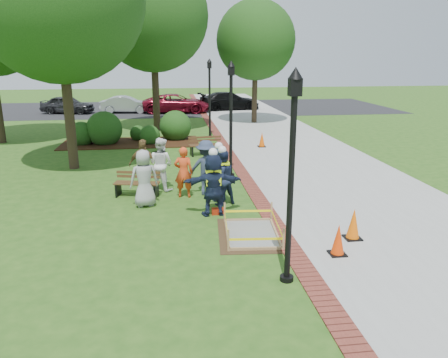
{
  "coord_description": "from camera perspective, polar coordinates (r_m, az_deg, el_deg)",
  "views": [
    {
      "loc": [
        -1.06,
        -10.8,
        4.48
      ],
      "look_at": [
        0.5,
        1.2,
        1.0
      ],
      "focal_mm": 35.0,
      "sensor_mm": 36.0,
      "label": 1
    }
  ],
  "objects": [
    {
      "name": "parked_car_c",
      "position": [
        35.14,
        -6.18,
        8.61
      ],
      "size": [
        2.42,
        5.0,
        1.59
      ],
      "primitive_type": "imported",
      "rotation": [
        0.0,
        0.0,
        1.51
      ],
      "color": "maroon",
      "rests_on": "ground"
    },
    {
      "name": "cone_front",
      "position": [
        10.42,
        14.69,
        -7.77
      ],
      "size": [
        0.38,
        0.38,
        0.75
      ],
      "color": "black",
      "rests_on": "ground"
    },
    {
      "name": "lamp_near",
      "position": [
        8.38,
        8.83,
        2.05
      ],
      "size": [
        0.28,
        0.28,
        4.26
      ],
      "color": "black",
      "rests_on": "ground"
    },
    {
      "name": "parked_car_d",
      "position": [
        36.83,
        0.68,
        9.04
      ],
      "size": [
        2.83,
        5.14,
        1.59
      ],
      "primitive_type": "imported",
      "rotation": [
        0.0,
        0.0,
        1.72
      ],
      "color": "black",
      "rests_on": "ground"
    },
    {
      "name": "casual_person_c",
      "position": [
        14.88,
        -8.23,
        1.94
      ],
      "size": [
        0.68,
        0.64,
        1.8
      ],
      "color": "white",
      "rests_on": "ground"
    },
    {
      "name": "shrub_b",
      "position": [
        23.44,
        -15.23,
        4.45
      ],
      "size": [
        1.82,
        1.82,
        1.82
      ],
      "primitive_type": "sphere",
      "color": "#183E11",
      "rests_on": "ground"
    },
    {
      "name": "casual_person_e",
      "position": [
        14.23,
        -2.34,
        1.47
      ],
      "size": [
        0.63,
        0.46,
        1.81
      ],
      "color": "#2F3A53",
      "rests_on": "ground"
    },
    {
      "name": "sidewalk",
      "position": [
        22.12,
        8.67,
        4.19
      ],
      "size": [
        6.0,
        60.0,
        0.02
      ],
      "primitive_type": "cube",
      "color": "#9E9E99",
      "rests_on": "ground"
    },
    {
      "name": "parking_lot",
      "position": [
        38.08,
        -5.84,
        9.2
      ],
      "size": [
        36.0,
        12.0,
        0.01
      ],
      "primitive_type": "cube",
      "color": "black",
      "rests_on": "ground"
    },
    {
      "name": "tree_back",
      "position": [
        26.84,
        -9.33,
        20.36
      ],
      "size": [
        6.4,
        6.4,
        9.81
      ],
      "color": "#3D2D1E",
      "rests_on": "ground"
    },
    {
      "name": "shrub_d",
      "position": [
        23.94,
        -6.31,
        5.15
      ],
      "size": [
        1.7,
        1.7,
        1.7
      ],
      "primitive_type": "sphere",
      "color": "#183E11",
      "rests_on": "ground"
    },
    {
      "name": "casual_person_d",
      "position": [
        14.93,
        -10.4,
        1.8
      ],
      "size": [
        0.63,
        0.48,
        1.75
      ],
      "color": "brown",
      "rests_on": "ground"
    },
    {
      "name": "hivis_worker_b",
      "position": [
        13.6,
        -0.68,
        0.92
      ],
      "size": [
        0.64,
        0.52,
        1.88
      ],
      "color": "#171D3C",
      "rests_on": "ground"
    },
    {
      "name": "mulch_bed",
      "position": [
        23.32,
        -12.08,
        4.65
      ],
      "size": [
        7.0,
        3.0,
        0.05
      ],
      "primitive_type": "cube",
      "color": "#381E0F",
      "rests_on": "ground"
    },
    {
      "name": "brick_edging",
      "position": [
        21.46,
        0.28,
        4.02
      ],
      "size": [
        0.5,
        60.0,
        0.03
      ],
      "primitive_type": "cube",
      "color": "maroon",
      "rests_on": "ground"
    },
    {
      "name": "bench_near",
      "position": [
        14.48,
        -11.27,
        -1.26
      ],
      "size": [
        1.53,
        0.8,
        0.79
      ],
      "color": "brown",
      "rests_on": "ground"
    },
    {
      "name": "lamp_mid",
      "position": [
        16.1,
        0.91,
        8.9
      ],
      "size": [
        0.28,
        0.28,
        4.26
      ],
      "color": "black",
      "rests_on": "ground"
    },
    {
      "name": "casual_person_b",
      "position": [
        14.01,
        -5.3,
        0.87
      ],
      "size": [
        0.58,
        0.42,
        1.66
      ],
      "color": "#E7441B",
      "rests_on": "ground"
    },
    {
      "name": "parked_car_a",
      "position": [
        36.55,
        -19.67,
        8.07
      ],
      "size": [
        2.91,
        4.88,
        1.49
      ],
      "primitive_type": "imported",
      "rotation": [
        0.0,
        0.0,
        1.36
      ],
      "color": "#2B2A2D",
      "rests_on": "ground"
    },
    {
      "name": "cone_back",
      "position": [
        11.37,
        16.55,
        -5.74
      ],
      "size": [
        0.41,
        0.41,
        0.81
      ],
      "color": "black",
      "rests_on": "ground"
    },
    {
      "name": "wet_concrete_pad",
      "position": [
        11.24,
        3.64,
        -6.18
      ],
      "size": [
        1.89,
        2.43,
        0.55
      ],
      "color": "#47331E",
      "rests_on": "ground"
    },
    {
      "name": "parked_car_b",
      "position": [
        35.64,
        -12.58,
        8.43
      ],
      "size": [
        2.15,
        4.47,
        1.42
      ],
      "primitive_type": "imported",
      "rotation": [
        0.0,
        0.0,
        1.51
      ],
      "color": "#A8A9AE",
      "rests_on": "ground"
    },
    {
      "name": "shrub_a",
      "position": [
        23.55,
        -18.02,
        4.28
      ],
      "size": [
        1.28,
        1.28,
        1.28
      ],
      "primitive_type": "sphere",
      "color": "#183E11",
      "rests_on": "ground"
    },
    {
      "name": "casual_person_a",
      "position": [
        13.34,
        -10.4,
        0.09
      ],
      "size": [
        0.63,
        0.48,
        1.75
      ],
      "color": "#9B9B9B",
      "rests_on": "ground"
    },
    {
      "name": "tree_right",
      "position": [
        29.56,
        4.15,
        17.62
      ],
      "size": [
        5.1,
        5.1,
        7.88
      ],
      "color": "#3D2D1E",
      "rests_on": "ground"
    },
    {
      "name": "ground",
      "position": [
        11.74,
        -1.67,
        -6.39
      ],
      "size": [
        100.0,
        100.0,
        0.0
      ],
      "primitive_type": "plane",
      "color": "#285116",
      "rests_on": "ground"
    },
    {
      "name": "cone_far",
      "position": [
        21.83,
        4.97,
        5.09
      ],
      "size": [
        0.38,
        0.38,
        0.75
      ],
      "color": "black",
      "rests_on": "ground"
    },
    {
      "name": "bench_far",
      "position": [
        20.09,
        -2.37,
        3.91
      ],
      "size": [
        1.59,
        0.71,
        0.83
      ],
      "color": "brown",
      "rests_on": "ground"
    },
    {
      "name": "shrub_e",
      "position": [
        24.09,
        -11.12,
        5.01
      ],
      "size": [
        0.87,
        0.87,
        0.87
      ],
      "primitive_type": "sphere",
      "color": "#183E11",
      "rests_on": "ground"
    },
    {
      "name": "hivis_worker_c",
      "position": [
        13.24,
        -0.24,
        0.43
      ],
      "size": [
        0.63,
        0.53,
        1.84
      ],
      "color": "#1C2A49",
      "rests_on": "ground"
    },
    {
      "name": "shrub_c",
      "position": [
        22.93,
        -9.61,
        4.54
      ],
      "size": [
        1.05,
        1.05,
        1.05
      ],
      "primitive_type": "sphere",
      "color": "#183E11",
      "rests_on": "ground"
    },
    {
      "name": "lamp_far",
      "position": [
        24.0,
        -1.89,
        11.24
      ],
      "size": [
        0.28,
        0.28,
        4.26
      ],
      "color": "black",
      "rests_on": "ground"
    },
    {
      "name": "toolbox",
      "position": [
        12.67,
        -0.8,
        -4.23
      ],
      "size": [
        0.36,
        0.21,
        0.18
      ],
      "primitive_type": "cube",
      "rotation": [
        0.0,
        0.0,
        -0.03
      ],
      "color": "#A9230D",
      "rests_on": "ground"
    },
    {
      "name": "hivis_worker_a",
      "position": [
        12.36,
        -1.4,
        -0.46
      ],
      "size": [
        0.6,
        0.41,
        1.97
      ],
      "color": "#182740",
      "rests_on": "ground"
    }
  ]
}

